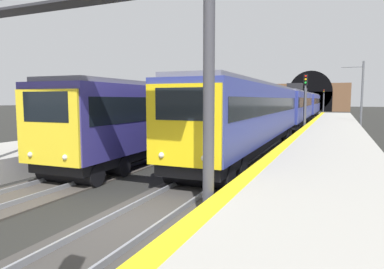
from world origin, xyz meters
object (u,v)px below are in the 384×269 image
(railway_signal_mid, at_px, (305,98))
(railway_signal_far, at_px, (324,100))
(train_adjacent_platform, at_px, (223,109))
(train_main_approaching, at_px, (294,107))
(catenary_mast_near, at_px, (362,94))
(overhead_signal_gantry, at_px, (67,33))

(railway_signal_mid, xyz_separation_m, railway_signal_far, (42.64, -0.00, -0.26))
(train_adjacent_platform, bearing_deg, train_main_approaching, 154.97)
(train_adjacent_platform, bearing_deg, catenary_mast_near, 132.09)
(railway_signal_mid, distance_m, railway_signal_far, 42.64)
(train_main_approaching, xyz_separation_m, overhead_signal_gantry, (-33.21, 2.46, 2.73))
(train_main_approaching, relative_size, railway_signal_far, 11.64)
(train_adjacent_platform, distance_m, catenary_mast_near, 16.47)
(railway_signal_far, bearing_deg, train_main_approaching, -2.88)
(train_main_approaching, distance_m, railway_signal_far, 35.66)
(train_main_approaching, height_order, catenary_mast_near, catenary_mast_near)
(railway_signal_far, distance_m, catenary_mast_near, 36.00)
(overhead_signal_gantry, height_order, catenary_mast_near, catenary_mast_near)
(train_adjacent_platform, bearing_deg, railway_signal_far, 170.33)
(train_adjacent_platform, relative_size, overhead_signal_gantry, 4.71)
(overhead_signal_gantry, xyz_separation_m, catenary_mast_near, (33.19, -9.41, -1.37))
(train_main_approaching, xyz_separation_m, railway_signal_mid, (-7.03, -1.79, 0.96))
(train_adjacent_platform, xyz_separation_m, railway_signal_far, (46.94, -6.72, 0.78))
(railway_signal_far, height_order, overhead_signal_gantry, overhead_signal_gantry)
(overhead_signal_gantry, distance_m, catenary_mast_near, 34.53)
(train_adjacent_platform, xyz_separation_m, railway_signal_mid, (4.30, -6.72, 1.04))
(train_adjacent_platform, height_order, catenary_mast_near, catenary_mast_near)
(train_main_approaching, distance_m, railway_signal_mid, 7.32)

